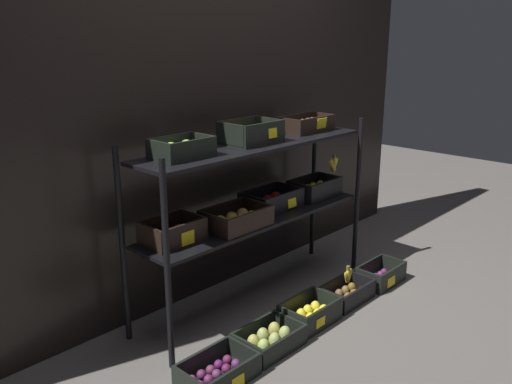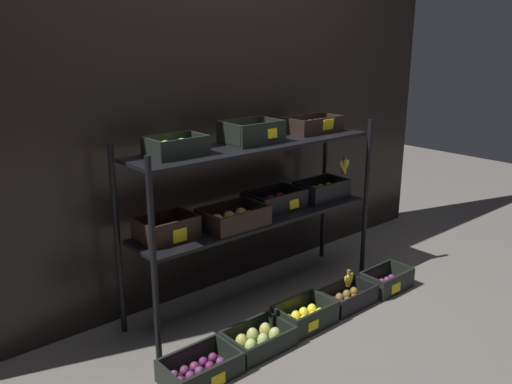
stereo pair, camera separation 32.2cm
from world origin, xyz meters
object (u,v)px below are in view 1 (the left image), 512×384
Objects in this scene: crate_ground_lemon at (310,314)px; banana_bunch_loose at (348,276)px; display_rack at (257,183)px; crate_ground_pear at (269,339)px; crate_ground_kiwi at (347,294)px; crate_ground_rightmost_plum at (380,276)px; crate_ground_plum at (218,373)px.

crate_ground_lemon is 0.40m from banana_bunch_loose.
display_rack is 0.93m from crate_ground_pear.
crate_ground_rightmost_plum reaches higher than crate_ground_kiwi.
display_rack reaches higher than crate_ground_plum.
crate_ground_lemon reaches higher than crate_ground_kiwi.
banana_bunch_loose is (0.35, -0.46, -0.59)m from display_rack.
crate_ground_plum is 1.05× the size of crate_ground_pear.
crate_ground_pear is 1.04× the size of crate_ground_lemon.
display_rack is 0.92m from crate_ground_kiwi.
banana_bunch_loose is (-0.00, -0.00, 0.13)m from crate_ground_kiwi.
crate_ground_pear is 3.01× the size of banana_bunch_loose.
crate_ground_lemon is 1.01× the size of crate_ground_rightmost_plum.
banana_bunch_loose is (1.12, 0.01, 0.13)m from crate_ground_plum.
display_rack is 14.93× the size of banana_bunch_loose.
crate_ground_kiwi is 2.97× the size of banana_bunch_loose.
crate_ground_plum is at bearing -178.45° from crate_ground_pear.
crate_ground_plum is (-0.77, -0.46, -0.72)m from display_rack.
display_rack is at bearing 30.96° from crate_ground_plum.
crate_ground_pear is (0.39, 0.01, 0.01)m from crate_ground_plum.
crate_ground_pear is 1.01× the size of crate_ground_kiwi.
display_rack is 0.82m from banana_bunch_loose.
crate_ground_lemon is at bearing 179.31° from crate_ground_kiwi.
crate_ground_pear is at bearing -130.34° from display_rack.
crate_ground_lemon reaches higher than crate_ground_pear.
crate_ground_lemon is 0.75m from crate_ground_rightmost_plum.
banana_bunch_loose is (0.38, -0.01, 0.12)m from crate_ground_lemon.
crate_ground_lemon is 0.38m from crate_ground_kiwi.
crate_ground_plum is 0.39m from crate_ground_pear.
crate_ground_rightmost_plum is (1.11, -0.03, -0.00)m from crate_ground_pear.
crate_ground_kiwi is 0.13m from banana_bunch_loose.
crate_ground_kiwi is at bearing -52.13° from display_rack.
banana_bunch_loose is at bearing 176.61° from crate_ground_rightmost_plum.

